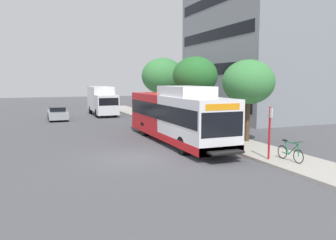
% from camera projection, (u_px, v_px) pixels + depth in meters
% --- Properties ---
extents(ground_plane, '(120.00, 120.00, 0.00)m').
position_uv_depth(ground_plane, '(103.00, 135.00, 24.92)').
color(ground_plane, '#4C4C51').
extents(sidewalk_curb, '(3.00, 56.00, 0.14)m').
position_uv_depth(sidewalk_curb, '(201.00, 133.00, 25.65)').
color(sidewalk_curb, '#A8A399').
rests_on(sidewalk_curb, ground).
extents(transit_bus, '(2.58, 12.25, 3.65)m').
position_uv_depth(transit_bus, '(176.00, 116.00, 21.89)').
color(transit_bus, white).
rests_on(transit_bus, ground).
extents(bus_stop_sign_pole, '(0.10, 0.36, 2.60)m').
position_uv_depth(bus_stop_sign_pole, '(269.00, 129.00, 16.61)').
color(bus_stop_sign_pole, red).
rests_on(bus_stop_sign_pole, sidewalk_curb).
extents(bicycle_parked, '(0.52, 1.76, 1.02)m').
position_uv_depth(bicycle_parked, '(290.00, 152.00, 16.38)').
color(bicycle_parked, black).
rests_on(bicycle_parked, sidewalk_curb).
extents(street_tree_near_stop, '(3.28, 3.28, 5.15)m').
position_uv_depth(street_tree_near_stop, '(248.00, 82.00, 21.38)').
color(street_tree_near_stop, '#4C3823').
rests_on(street_tree_near_stop, sidewalk_curb).
extents(street_tree_mid_block, '(3.66, 3.66, 5.79)m').
position_uv_depth(street_tree_mid_block, '(195.00, 76.00, 27.79)').
color(street_tree_mid_block, '#4C3823').
rests_on(street_tree_mid_block, sidewalk_curb).
extents(street_tree_far_block, '(4.27, 4.27, 6.09)m').
position_uv_depth(street_tree_far_block, '(163.00, 76.00, 34.41)').
color(street_tree_far_block, '#4C3823').
rests_on(street_tree_far_block, sidewalk_curb).
extents(parked_car_far_lane, '(1.80, 4.50, 1.33)m').
position_uv_depth(parked_car_far_lane, '(57.00, 113.00, 34.45)').
color(parked_car_far_lane, '#93999E').
rests_on(parked_car_far_lane, ground).
extents(box_truck_background, '(2.32, 7.01, 3.25)m').
position_uv_depth(box_truck_background, '(102.00, 100.00, 39.06)').
color(box_truck_background, silver).
rests_on(box_truck_background, ground).
extents(lattice_comm_tower, '(1.10, 1.10, 30.47)m').
position_uv_depth(lattice_comm_tower, '(196.00, 36.00, 48.54)').
color(lattice_comm_tower, '#B7B7BC').
rests_on(lattice_comm_tower, ground).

